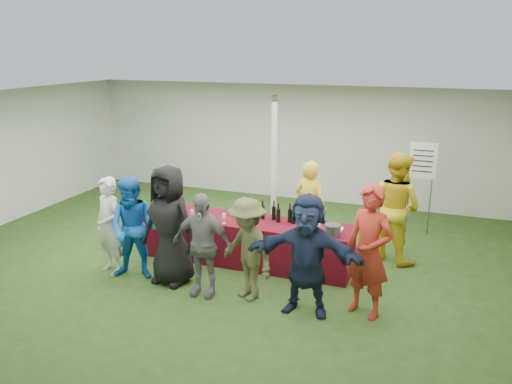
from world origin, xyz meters
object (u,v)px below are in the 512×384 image
(wine_list_sign, at_px, (422,168))
(customer_3, at_px, (202,245))
(customer_4, at_px, (247,249))
(customer_6, at_px, (369,252))
(dump_bucket, at_px, (333,230))
(customer_2, at_px, (169,225))
(customer_0, at_px, (109,226))
(serving_table, at_px, (245,241))
(customer_1, at_px, (134,229))
(staff_back, at_px, (396,207))
(staff_pourer, at_px, (310,208))
(customer_5, at_px, (307,255))

(wine_list_sign, relative_size, customer_3, 1.16)
(customer_4, distance_m, customer_6, 1.68)
(wine_list_sign, relative_size, customer_6, 0.99)
(dump_bucket, bearing_deg, customer_2, -159.32)
(customer_0, height_order, customer_4, customer_0)
(wine_list_sign, height_order, customer_4, wine_list_sign)
(serving_table, bearing_deg, customer_2, -125.82)
(customer_1, height_order, customer_2, customer_2)
(customer_0, height_order, customer_1, customer_1)
(wine_list_sign, distance_m, customer_6, 3.52)
(dump_bucket, distance_m, customer_6, 1.05)
(serving_table, xyz_separation_m, staff_back, (2.33, 1.00, 0.56))
(customer_2, distance_m, customer_3, 0.68)
(serving_table, xyz_separation_m, customer_4, (0.51, -1.18, 0.38))
(customer_0, bearing_deg, serving_table, 54.33)
(customer_1, distance_m, customer_6, 3.56)
(staff_back, bearing_deg, customer_0, 60.57)
(serving_table, xyz_separation_m, wine_list_sign, (2.66, 2.42, 0.94))
(staff_back, bearing_deg, wine_list_sign, -69.15)
(wine_list_sign, xyz_separation_m, customer_2, (-3.45, -3.52, -0.39))
(serving_table, xyz_separation_m, dump_bucket, (1.52, -0.22, 0.46))
(customer_0, distance_m, customer_6, 4.04)
(customer_2, distance_m, customer_4, 1.31)
(wine_list_sign, distance_m, customer_0, 5.77)
(staff_pourer, xyz_separation_m, customer_6, (1.24, -1.76, 0.07))
(wine_list_sign, height_order, staff_back, staff_back)
(serving_table, distance_m, staff_back, 2.60)
(serving_table, distance_m, customer_3, 1.35)
(customer_1, distance_m, customer_2, 0.61)
(staff_back, xyz_separation_m, customer_2, (-3.12, -2.09, -0.01))
(customer_5, bearing_deg, customer_1, 176.20)
(customer_0, bearing_deg, dump_bucket, 38.10)
(customer_1, bearing_deg, customer_0, 165.11)
(wine_list_sign, bearing_deg, customer_1, -138.47)
(wine_list_sign, height_order, customer_0, wine_list_sign)
(staff_pourer, relative_size, customer_5, 1.00)
(staff_back, height_order, customer_3, staff_back)
(wine_list_sign, distance_m, customer_1, 5.42)
(dump_bucket, height_order, customer_5, customer_5)
(serving_table, distance_m, customer_0, 2.22)
(wine_list_sign, xyz_separation_m, customer_1, (-4.04, -3.58, -0.50))
(staff_back, bearing_deg, customer_2, 67.45)
(customer_1, relative_size, customer_2, 0.88)
(customer_1, bearing_deg, serving_table, 27.59)
(customer_3, bearing_deg, serving_table, 80.87)
(dump_bucket, xyz_separation_m, customer_0, (-3.38, -0.91, -0.05))
(staff_pourer, xyz_separation_m, customer_0, (-2.79, -1.85, -0.05))
(customer_2, bearing_deg, customer_0, -168.83)
(dump_bucket, relative_size, customer_2, 0.13)
(customer_5, bearing_deg, customer_3, 179.13)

